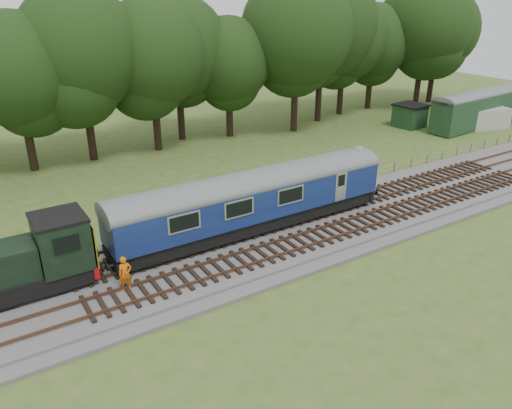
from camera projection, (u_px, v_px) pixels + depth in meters
ground at (337, 221)px, 33.04m from camera, size 120.00×120.00×0.00m
ballast at (338, 219)px, 32.97m from camera, size 70.00×7.00×0.35m
track_north at (324, 208)px, 33.96m from camera, size 67.20×2.40×0.21m
track_south at (354, 225)px, 31.64m from camera, size 67.20×2.40×0.21m
fence at (297, 199)px, 36.52m from camera, size 64.00×0.12×1.00m
tree_line at (193, 141)px, 50.06m from camera, size 70.00×8.00×18.00m
dmu_railcar at (253, 196)px, 30.27m from camera, size 18.05×2.86×3.88m
shunter_loco at (5, 269)px, 23.70m from camera, size 8.92×2.60×3.38m
worker at (125, 274)px, 24.64m from camera, size 0.69×0.47×1.84m
parked_coach at (483, 106)px, 54.97m from camera, size 15.53×3.82×3.93m
shed at (410, 115)px, 54.75m from camera, size 3.32×3.32×2.51m
caravan at (487, 118)px, 54.39m from camera, size 4.87×3.34×2.17m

